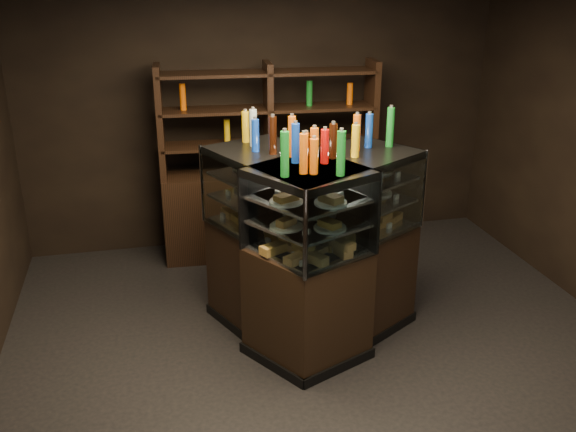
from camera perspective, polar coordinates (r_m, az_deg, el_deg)
The scene contains 7 objects.
ground at distance 5.14m, azimuth 3.53°, elevation -12.49°, with size 5.00×5.00×0.00m, color black.
room_shell at distance 4.37m, azimuth 4.10°, elevation 9.20°, with size 5.02×5.02×3.01m.
display_case at distance 5.17m, azimuth 1.89°, elevation -5.68°, with size 1.75×1.56×1.53m.
food_display at distance 4.91m, azimuth 1.97°, elevation 0.76°, with size 1.31×1.25×0.47m.
bottles_top at distance 4.76m, azimuth 2.05°, elevation 6.77°, with size 1.14×1.11×0.30m.
potted_conifer at distance 6.00m, azimuth 4.91°, elevation -2.37°, with size 0.37×0.37×0.79m.
back_shelving at distance 6.64m, azimuth -1.68°, elevation 1.57°, with size 2.19×0.56×2.00m.
Camera 1 is at (-1.27, -4.08, 2.85)m, focal length 40.00 mm.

